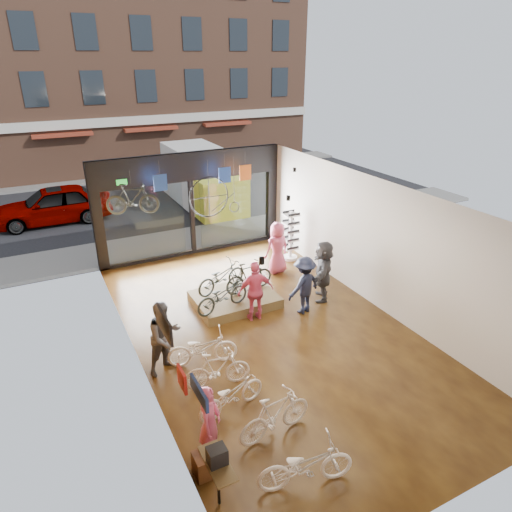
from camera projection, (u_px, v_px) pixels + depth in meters
ground_plane at (269, 330)px, 12.51m from camera, size 7.00×12.00×0.04m
ceiling at (270, 195)px, 10.95m from camera, size 7.00×12.00×0.04m
wall_left at (132, 297)px, 10.28m from camera, size 0.04×12.00×3.80m
wall_right at (376, 244)px, 13.19m from camera, size 0.04×12.00×3.80m
wall_back at (461, 421)px, 6.82m from camera, size 7.00×0.04×3.80m
storefront at (191, 204)px, 16.62m from camera, size 7.00×0.26×3.80m
exit_sign at (122, 182)px, 15.07m from camera, size 0.35×0.06×0.18m
street_road at (138, 194)px, 24.74m from camera, size 30.00×18.00×0.02m
sidewalk_near at (184, 240)px, 18.35m from camera, size 30.00×2.40×0.12m
sidewalk_far at (122, 176)px, 27.97m from camera, size 30.00×2.00×0.12m
opposite_building at (99, 53)px, 27.19m from camera, size 26.00×5.00×14.00m
street_car at (53, 205)px, 20.14m from camera, size 4.89×1.97×1.67m
box_truck at (206, 180)px, 21.93m from camera, size 2.32×6.96×2.74m
floor_bike_0 at (306, 465)px, 7.84m from camera, size 1.82×0.98×0.91m
floor_bike_1 at (275, 415)px, 8.87m from camera, size 1.67×0.63×0.98m
floor_bike_2 at (231, 395)px, 9.52m from camera, size 1.67×0.85×0.83m
floor_bike_3 at (217, 370)px, 10.21m from camera, size 1.56×0.68×0.91m
floor_bike_4 at (203, 348)px, 10.97m from camera, size 1.78×0.99×0.89m
display_platform at (235, 299)px, 13.74m from camera, size 2.40×1.80×0.30m
display_bike_left at (222, 295)px, 12.74m from camera, size 1.79×0.98×0.89m
display_bike_mid at (249, 276)px, 13.75m from camera, size 1.64×0.61×0.96m
display_bike_right at (221, 277)px, 13.78m from camera, size 1.84×1.09×0.92m
customer_0 at (210, 424)px, 8.25m from camera, size 0.67×0.70×1.61m
customer_1 at (165, 337)px, 10.58m from camera, size 1.08×0.98×1.82m
customer_2 at (256, 291)px, 12.68m from camera, size 1.08×0.54×1.77m
customer_3 at (304, 285)px, 13.04m from camera, size 1.25×0.90×1.74m
customer_4 at (277, 248)px, 15.46m from camera, size 0.94×0.67×1.81m
customer_5 at (323, 271)px, 13.74m from camera, size 1.45×1.76×1.89m
sunglasses_rack at (291, 236)px, 16.47m from camera, size 0.66×0.60×1.84m
wall_merch at (192, 417)px, 7.73m from camera, size 0.40×2.40×2.60m
penny_farthing at (217, 197)px, 15.36m from camera, size 1.74×0.06×1.39m
hung_bike at (132, 199)px, 13.73m from camera, size 1.64×0.93×0.95m
jersey_left at (160, 183)px, 14.98m from camera, size 0.45×0.03×0.55m
jersey_mid at (225, 175)px, 15.93m from camera, size 0.45×0.03×0.55m
jersey_right at (245, 173)px, 16.26m from camera, size 0.45×0.03×0.55m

